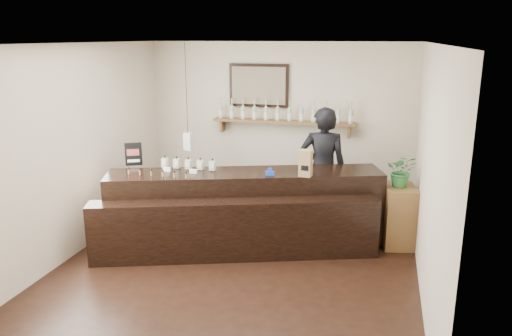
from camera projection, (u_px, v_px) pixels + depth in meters
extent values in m
plane|color=black|center=(238.00, 265.00, 6.49)|extent=(5.00, 5.00, 0.00)
plane|color=beige|center=(279.00, 126.00, 8.48)|extent=(4.50, 0.00, 4.50)
plane|color=beige|center=(144.00, 237.00, 3.80)|extent=(4.50, 0.00, 4.50)
plane|color=beige|center=(76.00, 150.00, 6.68)|extent=(0.00, 5.00, 5.00)
plane|color=beige|center=(429.00, 173.00, 5.59)|extent=(0.00, 5.00, 5.00)
plane|color=white|center=(236.00, 43.00, 5.78)|extent=(5.00, 5.00, 0.00)
cube|color=brown|center=(283.00, 122.00, 8.30)|extent=(2.40, 0.25, 0.04)
cube|color=brown|center=(223.00, 126.00, 8.62)|extent=(0.04, 0.20, 0.20)
cube|color=brown|center=(349.00, 132.00, 8.10)|extent=(0.04, 0.20, 0.20)
cube|color=black|center=(259.00, 85.00, 8.36)|extent=(1.02, 0.04, 0.72)
cube|color=#443A2B|center=(258.00, 86.00, 8.33)|extent=(0.92, 0.01, 0.62)
cube|color=white|center=(188.00, 141.00, 7.98)|extent=(0.12, 0.12, 0.28)
cylinder|color=black|center=(186.00, 88.00, 7.77)|extent=(0.01, 0.01, 1.41)
cylinder|color=#AEC4A4|center=(221.00, 112.00, 8.54)|extent=(0.07, 0.07, 0.20)
cone|color=#AEC4A4|center=(220.00, 105.00, 8.51)|extent=(0.07, 0.07, 0.05)
cylinder|color=#AEC4A4|center=(220.00, 101.00, 8.49)|extent=(0.02, 0.02, 0.07)
cylinder|color=gold|center=(220.00, 98.00, 8.48)|extent=(0.03, 0.03, 0.02)
cylinder|color=white|center=(221.00, 113.00, 8.54)|extent=(0.07, 0.07, 0.09)
cylinder|color=#AEC4A4|center=(232.00, 112.00, 8.49)|extent=(0.07, 0.07, 0.20)
cone|color=#AEC4A4|center=(232.00, 105.00, 8.46)|extent=(0.07, 0.07, 0.05)
cylinder|color=#AEC4A4|center=(232.00, 102.00, 8.44)|extent=(0.02, 0.02, 0.07)
cylinder|color=gold|center=(232.00, 99.00, 8.43)|extent=(0.03, 0.03, 0.02)
cylinder|color=white|center=(232.00, 114.00, 8.49)|extent=(0.07, 0.07, 0.09)
cylinder|color=#AEC4A4|center=(243.00, 113.00, 8.44)|extent=(0.07, 0.07, 0.20)
cone|color=#AEC4A4|center=(243.00, 105.00, 8.41)|extent=(0.07, 0.07, 0.05)
cylinder|color=#AEC4A4|center=(243.00, 102.00, 8.39)|extent=(0.02, 0.02, 0.07)
cylinder|color=gold|center=(243.00, 99.00, 8.38)|extent=(0.03, 0.03, 0.02)
cylinder|color=white|center=(243.00, 114.00, 8.45)|extent=(0.07, 0.07, 0.09)
cylinder|color=#AEC4A4|center=(254.00, 113.00, 8.39)|extent=(0.07, 0.07, 0.20)
cone|color=#AEC4A4|center=(254.00, 106.00, 8.36)|extent=(0.07, 0.07, 0.05)
cylinder|color=#AEC4A4|center=(254.00, 102.00, 8.35)|extent=(0.02, 0.02, 0.07)
cylinder|color=gold|center=(254.00, 99.00, 8.33)|extent=(0.03, 0.03, 0.02)
cylinder|color=white|center=(254.00, 115.00, 8.40)|extent=(0.07, 0.07, 0.09)
cylinder|color=#AEC4A4|center=(266.00, 114.00, 8.34)|extent=(0.07, 0.07, 0.20)
cone|color=#AEC4A4|center=(266.00, 106.00, 8.31)|extent=(0.07, 0.07, 0.05)
cylinder|color=#AEC4A4|center=(266.00, 103.00, 8.30)|extent=(0.02, 0.02, 0.07)
cylinder|color=gold|center=(266.00, 100.00, 8.28)|extent=(0.03, 0.03, 0.02)
cylinder|color=white|center=(266.00, 115.00, 8.35)|extent=(0.07, 0.07, 0.09)
cylinder|color=#AEC4A4|center=(278.00, 114.00, 8.30)|extent=(0.07, 0.07, 0.20)
cone|color=#AEC4A4|center=(278.00, 107.00, 8.26)|extent=(0.07, 0.07, 0.05)
cylinder|color=#AEC4A4|center=(278.00, 103.00, 8.25)|extent=(0.02, 0.02, 0.07)
cylinder|color=gold|center=(278.00, 100.00, 8.24)|extent=(0.03, 0.03, 0.02)
cylinder|color=white|center=(278.00, 115.00, 8.30)|extent=(0.07, 0.07, 0.09)
cylinder|color=#AEC4A4|center=(290.00, 115.00, 8.25)|extent=(0.07, 0.07, 0.20)
cone|color=#AEC4A4|center=(290.00, 107.00, 8.22)|extent=(0.07, 0.07, 0.05)
cylinder|color=#AEC4A4|center=(290.00, 103.00, 8.20)|extent=(0.02, 0.02, 0.07)
cylinder|color=gold|center=(290.00, 101.00, 8.19)|extent=(0.03, 0.03, 0.02)
cylinder|color=white|center=(289.00, 116.00, 8.25)|extent=(0.07, 0.07, 0.09)
cylinder|color=#AEC4A4|center=(301.00, 115.00, 8.20)|extent=(0.07, 0.07, 0.20)
cone|color=#AEC4A4|center=(302.00, 107.00, 8.17)|extent=(0.07, 0.07, 0.05)
cylinder|color=#AEC4A4|center=(302.00, 104.00, 8.15)|extent=(0.02, 0.02, 0.07)
cylinder|color=gold|center=(302.00, 101.00, 8.14)|extent=(0.03, 0.03, 0.02)
cylinder|color=white|center=(301.00, 116.00, 8.21)|extent=(0.07, 0.07, 0.09)
cylinder|color=#AEC4A4|center=(314.00, 116.00, 8.15)|extent=(0.07, 0.07, 0.20)
cone|color=#AEC4A4|center=(314.00, 108.00, 8.12)|extent=(0.07, 0.07, 0.05)
cylinder|color=#AEC4A4|center=(314.00, 104.00, 8.10)|extent=(0.02, 0.02, 0.07)
cylinder|color=gold|center=(314.00, 101.00, 8.09)|extent=(0.03, 0.03, 0.02)
cylinder|color=white|center=(314.00, 117.00, 8.16)|extent=(0.07, 0.07, 0.09)
cylinder|color=#AEC4A4|center=(326.00, 116.00, 8.10)|extent=(0.07, 0.07, 0.20)
cone|color=#AEC4A4|center=(326.00, 108.00, 8.07)|extent=(0.07, 0.07, 0.05)
cylinder|color=#AEC4A4|center=(326.00, 105.00, 8.06)|extent=(0.02, 0.02, 0.07)
cylinder|color=gold|center=(326.00, 102.00, 8.04)|extent=(0.03, 0.03, 0.02)
cylinder|color=white|center=(326.00, 117.00, 8.11)|extent=(0.07, 0.07, 0.09)
cylinder|color=#AEC4A4|center=(338.00, 117.00, 8.06)|extent=(0.07, 0.07, 0.20)
cone|color=#AEC4A4|center=(339.00, 109.00, 8.02)|extent=(0.07, 0.07, 0.05)
cylinder|color=#AEC4A4|center=(339.00, 105.00, 8.01)|extent=(0.02, 0.02, 0.07)
cylinder|color=gold|center=(339.00, 102.00, 8.00)|extent=(0.03, 0.03, 0.02)
cylinder|color=white|center=(338.00, 118.00, 8.06)|extent=(0.07, 0.07, 0.09)
cylinder|color=#AEC4A4|center=(351.00, 117.00, 8.01)|extent=(0.07, 0.07, 0.20)
cone|color=#AEC4A4|center=(351.00, 109.00, 7.97)|extent=(0.07, 0.07, 0.05)
cylinder|color=#AEC4A4|center=(351.00, 105.00, 7.96)|extent=(0.02, 0.02, 0.07)
cylinder|color=gold|center=(351.00, 103.00, 7.95)|extent=(0.03, 0.03, 0.02)
cylinder|color=white|center=(351.00, 118.00, 8.01)|extent=(0.07, 0.07, 0.09)
cube|color=black|center=(246.00, 208.00, 7.04)|extent=(3.82, 1.86, 1.06)
cube|color=black|center=(235.00, 230.00, 6.60)|extent=(3.71, 1.54, 0.81)
cube|color=white|center=(167.00, 170.00, 6.92)|extent=(0.10, 0.04, 0.05)
cube|color=white|center=(193.00, 171.00, 6.82)|extent=(0.10, 0.04, 0.05)
cube|color=#D3CE81|center=(113.00, 186.00, 6.91)|extent=(0.12, 0.12, 0.12)
cube|color=#D3CE81|center=(112.00, 178.00, 6.87)|extent=(0.12, 0.12, 0.12)
cube|color=#AEC4A4|center=(165.00, 163.00, 7.11)|extent=(0.08, 0.08, 0.13)
cube|color=beige|center=(164.00, 163.00, 7.07)|extent=(0.07, 0.00, 0.06)
cylinder|color=black|center=(165.00, 157.00, 7.09)|extent=(0.02, 0.02, 0.03)
cube|color=#AEC4A4|center=(177.00, 163.00, 7.07)|extent=(0.08, 0.08, 0.13)
cube|color=beige|center=(175.00, 164.00, 7.02)|extent=(0.07, 0.00, 0.06)
cylinder|color=black|center=(176.00, 157.00, 7.05)|extent=(0.02, 0.02, 0.03)
cube|color=#AEC4A4|center=(189.00, 164.00, 7.03)|extent=(0.08, 0.08, 0.13)
cube|color=beige|center=(187.00, 165.00, 6.98)|extent=(0.07, 0.00, 0.06)
cylinder|color=black|center=(188.00, 158.00, 7.00)|extent=(0.02, 0.02, 0.03)
cube|color=#AEC4A4|center=(200.00, 165.00, 6.98)|extent=(0.08, 0.08, 0.13)
cube|color=beige|center=(199.00, 166.00, 6.94)|extent=(0.07, 0.00, 0.06)
cylinder|color=black|center=(200.00, 159.00, 6.96)|extent=(0.02, 0.02, 0.03)
cube|color=#AEC4A4|center=(213.00, 166.00, 6.94)|extent=(0.08, 0.08, 0.13)
cube|color=beige|center=(211.00, 167.00, 6.89)|extent=(0.07, 0.00, 0.06)
cylinder|color=black|center=(212.00, 160.00, 6.92)|extent=(0.02, 0.02, 0.03)
cylinder|color=olive|center=(130.00, 185.00, 6.83)|extent=(0.07, 0.07, 0.20)
cone|color=olive|center=(129.00, 176.00, 6.80)|extent=(0.07, 0.07, 0.05)
cylinder|color=olive|center=(129.00, 172.00, 6.78)|extent=(0.02, 0.02, 0.07)
cylinder|color=black|center=(128.00, 168.00, 6.77)|extent=(0.03, 0.03, 0.02)
cylinder|color=white|center=(130.00, 186.00, 6.84)|extent=(0.07, 0.07, 0.09)
cylinder|color=olive|center=(141.00, 186.00, 6.79)|extent=(0.07, 0.07, 0.20)
cone|color=olive|center=(140.00, 177.00, 6.76)|extent=(0.07, 0.07, 0.05)
cylinder|color=olive|center=(140.00, 173.00, 6.74)|extent=(0.02, 0.02, 0.07)
cylinder|color=black|center=(140.00, 169.00, 6.73)|extent=(0.03, 0.03, 0.02)
cylinder|color=white|center=(141.00, 187.00, 6.80)|extent=(0.07, 0.07, 0.09)
cylinder|color=olive|center=(152.00, 187.00, 6.75)|extent=(0.07, 0.07, 0.20)
cone|color=olive|center=(152.00, 178.00, 6.72)|extent=(0.07, 0.07, 0.05)
cylinder|color=olive|center=(151.00, 173.00, 6.70)|extent=(0.02, 0.02, 0.07)
cylinder|color=black|center=(151.00, 170.00, 6.69)|extent=(0.03, 0.03, 0.02)
cylinder|color=white|center=(152.00, 188.00, 6.76)|extent=(0.07, 0.07, 0.09)
cylinder|color=olive|center=(163.00, 188.00, 6.71)|extent=(0.07, 0.07, 0.20)
cone|color=olive|center=(163.00, 179.00, 6.68)|extent=(0.07, 0.07, 0.05)
cylinder|color=olive|center=(163.00, 174.00, 6.66)|extent=(0.02, 0.02, 0.07)
cylinder|color=black|center=(163.00, 171.00, 6.65)|extent=(0.03, 0.03, 0.02)
cylinder|color=white|center=(164.00, 189.00, 6.72)|extent=(0.07, 0.07, 0.09)
cylinder|color=olive|center=(175.00, 189.00, 6.67)|extent=(0.07, 0.07, 0.20)
cone|color=olive|center=(175.00, 179.00, 6.64)|extent=(0.07, 0.07, 0.05)
cylinder|color=olive|center=(174.00, 175.00, 6.62)|extent=(0.02, 0.02, 0.07)
cylinder|color=black|center=(174.00, 172.00, 6.61)|extent=(0.03, 0.03, 0.02)
cylinder|color=white|center=(175.00, 190.00, 6.68)|extent=(0.07, 0.07, 0.09)
cylinder|color=olive|center=(187.00, 189.00, 6.63)|extent=(0.07, 0.07, 0.20)
cone|color=olive|center=(186.00, 180.00, 6.60)|extent=(0.07, 0.07, 0.05)
cylinder|color=olive|center=(186.00, 176.00, 6.58)|extent=(0.02, 0.02, 0.07)
cylinder|color=black|center=(186.00, 173.00, 6.57)|extent=(0.03, 0.03, 0.02)
cylinder|color=white|center=(187.00, 191.00, 6.64)|extent=(0.07, 0.07, 0.09)
cube|color=black|center=(134.00, 154.00, 7.20)|extent=(0.22, 0.12, 0.34)
cube|color=maroon|center=(133.00, 152.00, 7.18)|extent=(0.16, 0.08, 0.10)
cube|color=white|center=(134.00, 161.00, 7.22)|extent=(0.16, 0.08, 0.04)
cube|color=olive|center=(306.00, 163.00, 6.64)|extent=(0.18, 0.15, 0.36)
cube|color=black|center=(305.00, 168.00, 6.59)|extent=(0.10, 0.02, 0.07)
cube|color=#1840AE|center=(270.00, 173.00, 6.72)|extent=(0.13, 0.07, 0.06)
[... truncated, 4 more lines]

